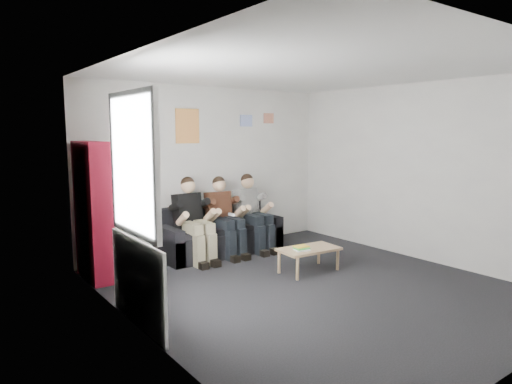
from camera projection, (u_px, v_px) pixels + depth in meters
room_shell at (313, 182)px, 5.63m from camera, size 5.00×5.00×5.00m
sofa at (219, 236)px, 7.42m from camera, size 2.00×0.82×0.77m
bookshelf at (94, 211)px, 6.03m from camera, size 0.28×0.83×1.84m
coffee_table at (309, 251)px, 6.41m from camera, size 0.85×0.47×0.34m
game_cases at (302, 248)px, 6.30m from camera, size 0.24×0.21×0.05m
person_left at (194, 220)px, 6.89m from camera, size 0.40×0.87×1.28m
person_middle at (225, 217)px, 7.22m from camera, size 0.39×0.84×1.25m
person_right at (253, 213)px, 7.55m from camera, size 0.40×0.85×1.26m
radiator at (145, 291)px, 4.65m from camera, size 0.10×0.64×0.60m
window at (135, 227)px, 4.52m from camera, size 0.05×1.30×2.36m
poster_large at (187, 126)px, 7.28m from camera, size 0.42×0.01×0.55m
poster_blue at (246, 121)px, 7.95m from camera, size 0.25×0.01×0.20m
poster_pink at (269, 118)px, 8.23m from camera, size 0.22×0.01×0.18m
poster_sign at (152, 112)px, 6.90m from camera, size 0.20×0.01×0.14m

